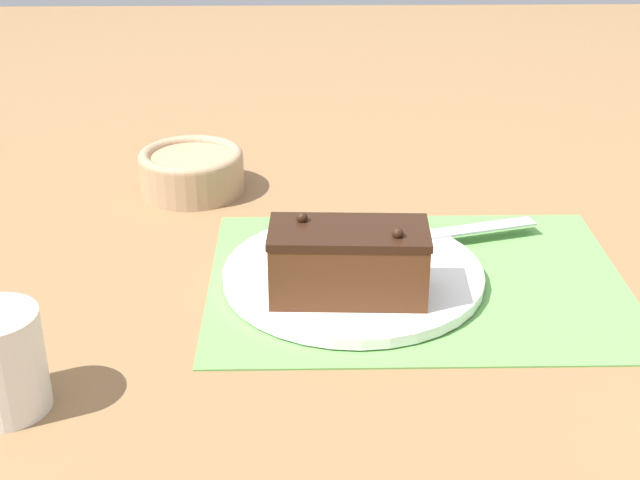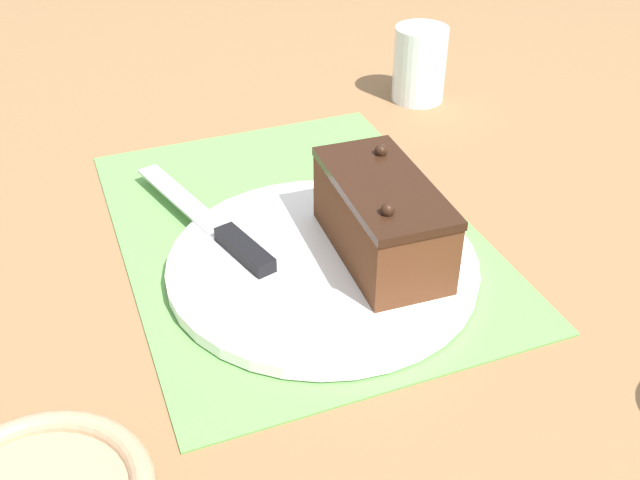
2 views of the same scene
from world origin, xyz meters
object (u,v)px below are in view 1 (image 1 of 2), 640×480
chocolate_cake (348,262)px  small_bowl (192,170)px  serving_knife (410,235)px  cake_plate (353,273)px

chocolate_cake → small_bowl: size_ratio=1.18×
serving_knife → small_bowl: size_ratio=1.68×
cake_plate → chocolate_cake: bearing=81.5°
serving_knife → small_bowl: bearing=-139.6°
cake_plate → serving_knife: (-0.07, -0.07, 0.01)m
chocolate_cake → serving_knife: chocolate_cake is taller
chocolate_cake → small_bowl: chocolate_cake is taller
small_bowl → serving_knife: bearing=146.1°
cake_plate → serving_knife: size_ratio=1.21×
chocolate_cake → cake_plate: bearing=-98.5°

